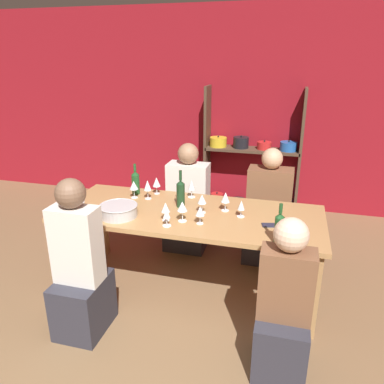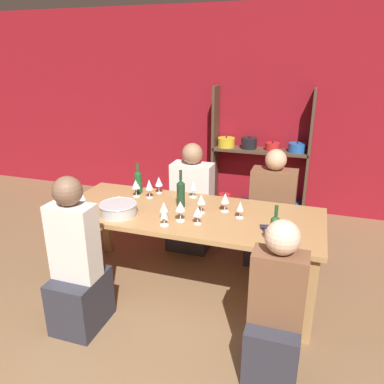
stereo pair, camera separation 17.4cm
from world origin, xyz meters
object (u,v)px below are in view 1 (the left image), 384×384
(wine_bottle_dark, at_px, (181,193))
(person_far_a, at_px, (268,219))
(wine_bottle_green, at_px, (136,182))
(cell_phone, at_px, (271,225))
(mixing_bowl, at_px, (119,210))
(wine_glass_empty_d, at_px, (202,199))
(wine_glass_red_d, at_px, (157,182))
(shelf_unit, at_px, (251,166))
(wine_glass_white_c, at_px, (148,186))
(person_near_a, at_px, (80,276))
(wine_bottle_amber, at_px, (279,228))
(wine_glass_empty_c, at_px, (225,198))
(wine_glass_white_b, at_px, (241,206))
(wine_glass_empty_a, at_px, (167,214))
(wine_glass_red_c, at_px, (134,186))
(wine_glass_red_a, at_px, (166,208))
(person_far_b, at_px, (188,209))
(wine_glass_white_a, at_px, (192,186))
(dining_table, at_px, (189,221))
(wine_glass_empty_e, at_px, (81,199))
(person_near_b, at_px, (283,315))
(wine_glass_empty_b, at_px, (182,207))

(wine_bottle_dark, distance_m, person_far_a, 1.14)
(wine_bottle_green, height_order, cell_phone, wine_bottle_green)
(mixing_bowl, distance_m, wine_glass_empty_d, 0.72)
(wine_bottle_dark, xyz_separation_m, wine_glass_red_d, (-0.33, 0.26, -0.01))
(shelf_unit, bearing_deg, mixing_bowl, -110.49)
(wine_glass_white_c, height_order, person_near_a, person_near_a)
(wine_bottle_dark, relative_size, wine_glass_white_c, 1.84)
(wine_bottle_amber, xyz_separation_m, wine_glass_empty_d, (-0.67, 0.40, -0.00))
(wine_bottle_amber, height_order, wine_glass_empty_c, wine_bottle_amber)
(wine_bottle_dark, bearing_deg, wine_glass_white_b, -8.23)
(mixing_bowl, distance_m, wine_bottle_amber, 1.35)
(person_near_a, bearing_deg, person_far_a, 50.50)
(wine_bottle_green, height_order, wine_glass_empty_a, wine_bottle_green)
(wine_bottle_dark, bearing_deg, wine_glass_red_c, 168.54)
(wine_bottle_amber, xyz_separation_m, cell_phone, (-0.06, 0.29, -0.12))
(wine_glass_empty_a, bearing_deg, mixing_bowl, 170.32)
(wine_glass_red_a, distance_m, person_far_b, 1.17)
(wine_glass_red_a, xyz_separation_m, wine_glass_empty_c, (0.44, 0.33, 0.01))
(wine_glass_white_a, height_order, wine_glass_empty_d, wine_glass_white_a)
(wine_glass_white_c, height_order, person_far_a, person_far_a)
(dining_table, height_order, wine_glass_empty_e, wine_glass_empty_e)
(wine_glass_white_c, bearing_deg, shelf_unit, 67.44)
(wine_glass_white_c, height_order, person_far_b, person_far_b)
(wine_glass_white_c, distance_m, cell_phone, 1.23)
(wine_glass_empty_e, bearing_deg, person_near_b, -16.08)
(dining_table, relative_size, person_far_a, 1.93)
(wine_glass_empty_c, bearing_deg, wine_glass_empty_b, -133.92)
(shelf_unit, bearing_deg, wine_glass_empty_a, -99.66)
(wine_glass_empty_a, relative_size, cell_phone, 0.92)
(wine_bottle_dark, bearing_deg, wine_bottle_green, 157.74)
(wine_bottle_green, relative_size, wine_glass_red_c, 1.80)
(wine_bottle_dark, height_order, cell_phone, wine_bottle_dark)
(wine_glass_empty_a, bearing_deg, wine_bottle_green, 130.22)
(wine_bottle_dark, bearing_deg, wine_glass_empty_a, -88.79)
(dining_table, bearing_deg, person_far_a, 51.67)
(wine_glass_empty_a, height_order, cell_phone, wine_glass_empty_a)
(wine_glass_empty_a, xyz_separation_m, wine_glass_empty_d, (0.21, 0.33, 0.02))
(wine_glass_red_d, relative_size, person_far_b, 0.14)
(wine_glass_empty_b, height_order, wine_glass_white_b, wine_glass_empty_b)
(wine_bottle_amber, xyz_separation_m, person_far_b, (-1.03, 1.24, -0.47))
(wine_glass_white_b, relative_size, person_near_a, 0.12)
(wine_glass_red_a, height_order, wine_glass_empty_e, wine_glass_empty_e)
(wine_glass_red_d, bearing_deg, wine_bottle_dark, -38.73)
(wine_glass_white_b, xyz_separation_m, wine_glass_empty_c, (-0.15, 0.09, 0.02))
(person_far_a, bearing_deg, wine_glass_empty_b, 57.71)
(wine_glass_white_b, distance_m, person_near_b, 0.97)
(wine_glass_empty_e, height_order, person_far_a, person_far_a)
(wine_glass_white_b, xyz_separation_m, cell_phone, (0.26, -0.12, -0.09))
(wine_bottle_amber, bearing_deg, wine_glass_empty_c, 134.08)
(dining_table, bearing_deg, wine_bottle_amber, -26.44)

